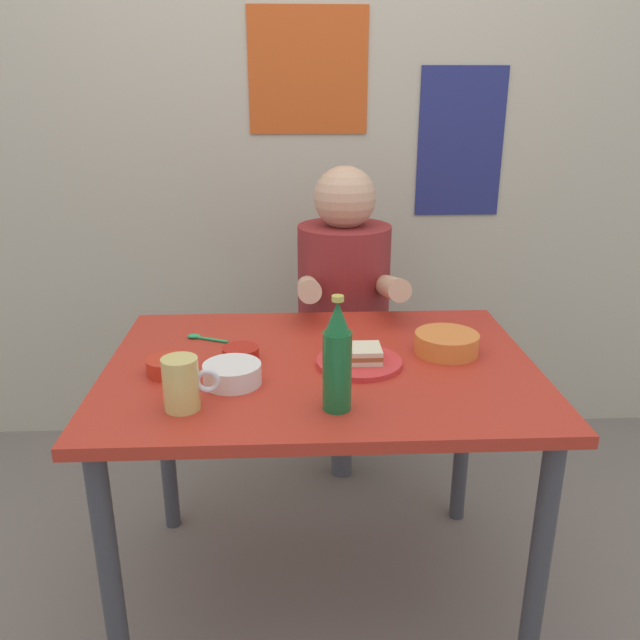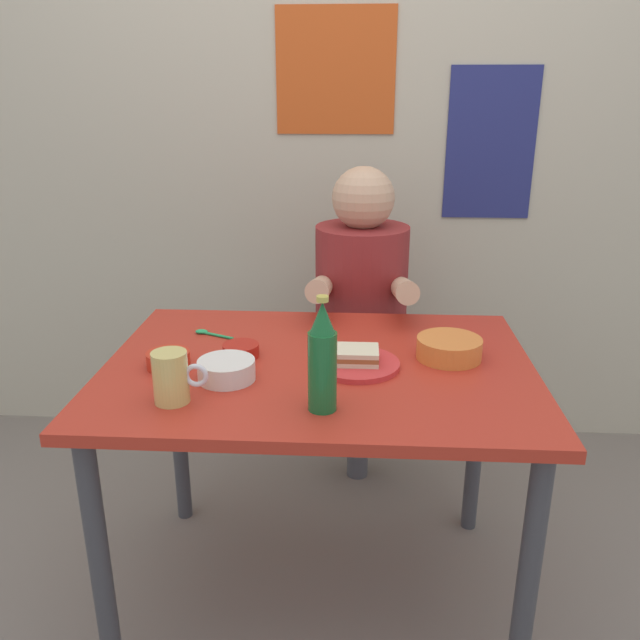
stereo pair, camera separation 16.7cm
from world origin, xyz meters
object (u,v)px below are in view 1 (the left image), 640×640
Objects in this scene: beer_mug at (182,384)px; beer_bottle at (337,359)px; dining_table at (321,396)px; person_seated at (344,285)px; sambal_bowl_red at (241,353)px; plate_orange at (359,363)px; sandwich at (359,353)px; stool at (342,391)px.

beer_mug is 0.34m from beer_bottle.
person_seated is at bearing 79.97° from dining_table.
beer_mug is 1.31× the size of sambal_bowl_red.
plate_orange reaches higher than dining_table.
person_seated reaches higher than beer_mug.
sambal_bowl_red is (-0.23, 0.28, -0.10)m from beer_bottle.
person_seated is 0.64m from sandwich.
beer_bottle is at bearing -95.57° from stool.
beer_bottle reaches higher than dining_table.
beer_bottle reaches higher than sandwich.
beer_bottle is at bearing -2.68° from beer_mug.
beer_bottle reaches higher than stool.
beer_bottle is at bearing -95.64° from person_seated.
sandwich is (0.10, -0.02, 0.13)m from dining_table.
person_seated is 2.75× the size of beer_bottle.
sandwich is 0.31m from sambal_bowl_red.
dining_table is 0.16m from sandwich.
dining_table is at bearing 169.71° from sandwich.
dining_table is 5.00× the size of plate_orange.
dining_table is at bearing 36.95° from beer_mug.
dining_table is 0.42m from beer_mug.
dining_table is at bearing 169.71° from plate_orange.
beer_bottle is at bearing -107.47° from plate_orange.
dining_table is 1.53× the size of person_seated.
stool is 1.72× the size of beer_bottle.
beer_mug is at bearing -143.05° from dining_table.
stool is 0.77m from sandwich.
stool is 3.57× the size of beer_mug.
dining_table is at bearing -99.85° from stool.
sambal_bowl_red is (0.11, 0.27, -0.04)m from beer_mug.
sandwich is at bearing -165.96° from plate_orange.
beer_mug reaches higher than dining_table.
beer_bottle is (-0.07, -0.23, 0.11)m from plate_orange.
stool is 4.69× the size of sambal_bowl_red.
person_seated is 0.64m from plate_orange.
person_seated is at bearing 88.91° from sandwich.
beer_bottle reaches higher than sambal_bowl_red.
plate_orange is 1.75× the size of beer_mug.
beer_bottle is (-0.09, -0.88, 0.51)m from stool.
beer_mug is at bearing -116.07° from stool.
sandwich is 0.26m from beer_bottle.
stool is 0.79m from sambal_bowl_red.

